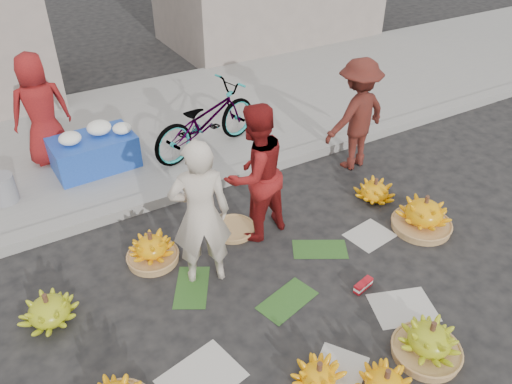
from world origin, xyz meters
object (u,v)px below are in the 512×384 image
vendor_cream (201,215)px  bicycle (206,120)px  banana_bunch_4 (424,214)px  flower_table (94,150)px

vendor_cream → bicycle: 2.72m
banana_bunch_4 → flower_table: size_ratio=0.66×
banana_bunch_4 → bicycle: (-1.55, 3.03, 0.41)m
banana_bunch_4 → vendor_cream: 2.89m
vendor_cream → flower_table: bearing=-62.6°
flower_table → bicycle: bearing=-14.7°
banana_bunch_4 → bicycle: 3.43m
vendor_cream → bicycle: vendor_cream is taller
banana_bunch_4 → bicycle: size_ratio=0.41×
vendor_cream → bicycle: (1.21, 2.43, -0.24)m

